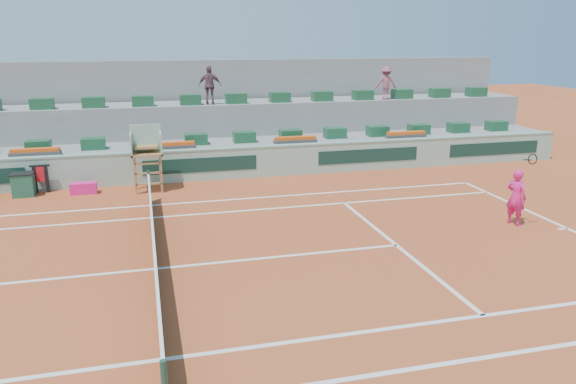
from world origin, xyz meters
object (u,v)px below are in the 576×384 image
at_px(drink_cooler_a, 24,184).
at_px(tennis_player, 516,197).
at_px(player_bag, 84,188).
at_px(umpire_chair, 146,149).

height_order(drink_cooler_a, tennis_player, tennis_player).
relative_size(player_bag, umpire_chair, 0.38).
bearing_deg(drink_cooler_a, player_bag, -6.17).
bearing_deg(drink_cooler_a, umpire_chair, -4.28).
bearing_deg(tennis_player, drink_cooler_a, 154.65).
xyz_separation_m(player_bag, drink_cooler_a, (-2.01, 0.22, 0.22)).
xyz_separation_m(player_bag, umpire_chair, (2.29, -0.10, 1.34)).
xyz_separation_m(umpire_chair, tennis_player, (10.60, -6.74, -0.69)).
distance_m(drink_cooler_a, tennis_player, 16.49).
bearing_deg(player_bag, umpire_chair, -2.60).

